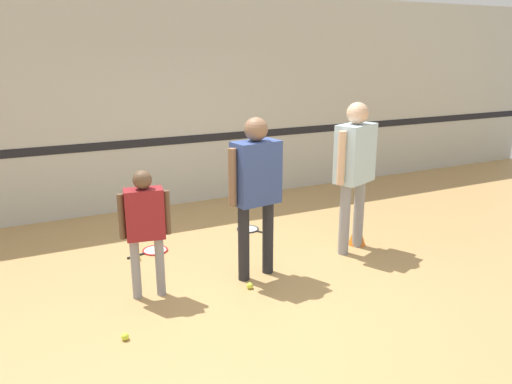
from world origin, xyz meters
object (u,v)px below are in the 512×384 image
(racket_spare_on_floor, at_px, (154,251))
(tennis_ball_near_instructor, at_px, (250,286))
(person_student_right, at_px, (355,161))
(person_student_left, at_px, (145,220))
(person_instructor, at_px, (256,181))
(racket_second_spare, at_px, (249,229))
(tennis_ball_by_spare_racket, at_px, (138,257))
(training_cone, at_px, (357,232))
(tennis_ball_stray_left, at_px, (125,337))

(racket_spare_on_floor, relative_size, tennis_ball_near_instructor, 8.45)
(person_student_right, height_order, racket_spare_on_floor, person_student_right)
(person_student_left, bearing_deg, person_instructor, 6.47)
(racket_second_spare, height_order, tennis_ball_by_spare_racket, tennis_ball_by_spare_racket)
(person_student_left, relative_size, person_student_right, 0.72)
(training_cone, bearing_deg, person_student_right, -150.03)
(racket_second_spare, height_order, tennis_ball_near_instructor, tennis_ball_near_instructor)
(person_student_left, bearing_deg, tennis_ball_by_spare_racket, 92.84)
(person_student_right, xyz_separation_m, racket_spare_on_floor, (-2.19, 1.01, -1.10))
(training_cone, bearing_deg, tennis_ball_by_spare_racket, 164.38)
(tennis_ball_near_instructor, xyz_separation_m, tennis_ball_stray_left, (-1.36, -0.39, 0.00))
(racket_second_spare, bearing_deg, tennis_ball_by_spare_racket, -108.98)
(person_student_left, xyz_separation_m, tennis_ball_by_spare_racket, (0.10, 0.93, -0.77))
(tennis_ball_near_instructor, bearing_deg, person_student_right, 14.37)
(person_student_right, relative_size, tennis_ball_near_instructor, 27.26)
(training_cone, bearing_deg, person_student_left, -175.72)
(person_student_left, relative_size, training_cone, 4.10)
(racket_spare_on_floor, height_order, racket_second_spare, same)
(racket_second_spare, xyz_separation_m, tennis_ball_stray_left, (-2.09, -1.96, 0.02))
(person_student_right, xyz_separation_m, training_cone, (0.18, 0.10, -0.95))
(person_instructor, distance_m, training_cone, 1.81)
(racket_second_spare, relative_size, tennis_ball_near_instructor, 7.96)
(person_student_right, height_order, tennis_ball_near_instructor, person_student_right)
(racket_second_spare, height_order, tennis_ball_stray_left, tennis_ball_stray_left)
(person_student_left, xyz_separation_m, tennis_ball_stray_left, (-0.39, -0.69, -0.77))
(person_instructor, height_order, person_student_right, person_student_right)
(tennis_ball_stray_left, bearing_deg, training_cone, 16.04)
(person_student_right, height_order, racket_second_spare, person_student_right)
(tennis_ball_by_spare_racket, distance_m, tennis_ball_stray_left, 1.69)
(person_student_left, xyz_separation_m, person_student_right, (2.52, 0.10, 0.31))
(person_instructor, xyz_separation_m, tennis_ball_near_instructor, (-0.19, -0.25, -1.03))
(racket_second_spare, distance_m, tennis_ball_near_instructor, 1.74)
(person_student_left, relative_size, racket_second_spare, 2.46)
(person_student_left, height_order, tennis_ball_by_spare_racket, person_student_left)
(person_student_right, distance_m, tennis_ball_by_spare_racket, 2.78)
(person_student_right, xyz_separation_m, tennis_ball_by_spare_racket, (-2.42, 0.83, -1.08))
(person_student_left, bearing_deg, tennis_ball_near_instructor, -8.26)
(tennis_ball_stray_left, bearing_deg, person_student_left, 60.45)
(person_student_left, distance_m, racket_second_spare, 2.27)
(tennis_ball_stray_left, bearing_deg, person_instructor, 22.30)
(person_instructor, height_order, training_cone, person_instructor)
(racket_spare_on_floor, bearing_deg, person_instructor, 109.92)
(person_student_left, bearing_deg, person_student_right, 11.25)
(tennis_ball_by_spare_racket, bearing_deg, racket_second_spare, 12.02)
(tennis_ball_by_spare_racket, relative_size, tennis_ball_stray_left, 1.00)
(tennis_ball_by_spare_racket, xyz_separation_m, training_cone, (2.60, -0.73, 0.12))
(person_student_right, bearing_deg, racket_spare_on_floor, -46.96)
(tennis_ball_stray_left, bearing_deg, tennis_ball_by_spare_racket, 73.14)
(tennis_ball_near_instructor, distance_m, tennis_ball_stray_left, 1.41)
(person_instructor, distance_m, racket_spare_on_floor, 1.77)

